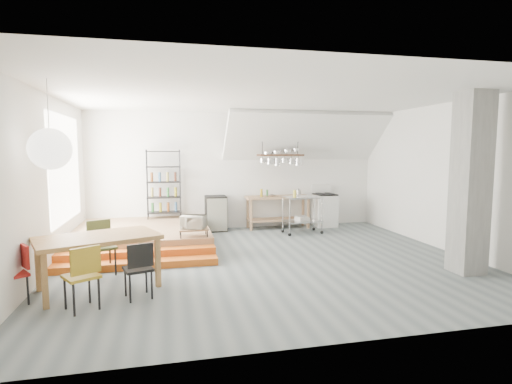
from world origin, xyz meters
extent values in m
plane|color=#545E62|center=(0.00, 0.00, 0.00)|extent=(8.00, 8.00, 0.00)
cube|color=silver|center=(0.00, 3.50, 1.60)|extent=(8.00, 0.04, 3.20)
cube|color=silver|center=(-4.00, 0.00, 1.60)|extent=(0.04, 7.00, 3.20)
cube|color=silver|center=(4.00, 0.00, 1.60)|extent=(0.04, 7.00, 3.20)
cube|color=white|center=(0.00, 0.00, 3.20)|extent=(8.00, 7.00, 0.02)
cube|color=white|center=(1.80, 2.90, 2.55)|extent=(4.40, 1.44, 1.32)
cube|color=white|center=(-3.98, 1.50, 1.80)|extent=(0.02, 2.50, 2.20)
cube|color=#996D4C|center=(-2.50, 2.00, 0.20)|extent=(3.00, 3.00, 0.40)
cube|color=#C05516|center=(-2.50, 0.05, 0.07)|extent=(3.00, 0.35, 0.13)
cube|color=#C05516|center=(-2.50, 0.40, 0.13)|extent=(3.00, 0.35, 0.27)
cube|color=slate|center=(3.30, -1.50, 1.60)|extent=(0.50, 0.50, 3.20)
cube|color=#996D4C|center=(1.10, 3.15, 0.88)|extent=(1.80, 0.60, 0.06)
cube|color=#996D4C|center=(1.10, 3.15, 0.25)|extent=(1.70, 0.55, 0.04)
cube|color=#996D4C|center=(1.92, 3.37, 0.43)|extent=(0.06, 0.06, 0.86)
cube|color=#996D4C|center=(0.28, 3.37, 0.43)|extent=(0.06, 0.06, 0.86)
cube|color=#996D4C|center=(1.92, 2.93, 0.43)|extent=(0.06, 0.06, 0.86)
cube|color=#996D4C|center=(0.28, 2.93, 0.43)|extent=(0.06, 0.06, 0.86)
cube|color=white|center=(2.50, 3.15, 0.45)|extent=(0.60, 0.60, 0.90)
cube|color=black|center=(2.50, 3.15, 0.92)|extent=(0.58, 0.58, 0.03)
cube|color=white|center=(2.50, 3.43, 1.05)|extent=(0.60, 0.05, 0.25)
cylinder|color=black|center=(2.64, 3.29, 0.94)|extent=(0.18, 0.18, 0.02)
cylinder|color=black|center=(2.36, 3.29, 0.94)|extent=(0.18, 0.18, 0.02)
cylinder|color=black|center=(2.64, 3.01, 0.94)|extent=(0.18, 0.18, 0.02)
cylinder|color=black|center=(2.36, 3.01, 0.94)|extent=(0.18, 0.18, 0.02)
cube|color=#392217|center=(1.10, 2.95, 2.05)|extent=(1.20, 0.50, 0.05)
cylinder|color=black|center=(0.60, 2.95, 2.62)|extent=(0.02, 0.02, 1.15)
cylinder|color=black|center=(1.60, 2.95, 2.62)|extent=(0.02, 0.02, 1.15)
cylinder|color=silver|center=(0.60, 2.90, 1.91)|extent=(0.16, 0.16, 0.12)
cylinder|color=silver|center=(0.80, 2.90, 1.89)|extent=(0.20, 0.20, 0.16)
cylinder|color=silver|center=(1.00, 2.90, 1.87)|extent=(0.16, 0.16, 0.20)
cylinder|color=silver|center=(1.20, 2.90, 1.91)|extent=(0.20, 0.20, 0.12)
cylinder|color=silver|center=(1.40, 2.90, 1.89)|extent=(0.16, 0.16, 0.16)
cylinder|color=silver|center=(1.60, 2.90, 1.87)|extent=(0.20, 0.20, 0.20)
cylinder|color=black|center=(-1.58, 3.38, 1.30)|extent=(0.02, 0.02, 1.80)
cylinder|color=black|center=(-2.42, 3.38, 1.30)|extent=(0.02, 0.02, 1.80)
cylinder|color=black|center=(-1.58, 3.02, 1.30)|extent=(0.02, 0.02, 1.80)
cylinder|color=black|center=(-2.42, 3.02, 1.30)|extent=(0.02, 0.02, 1.80)
cube|color=black|center=(-2.00, 3.20, 0.55)|extent=(0.88, 0.38, 0.02)
cube|color=black|center=(-2.00, 3.20, 0.95)|extent=(0.88, 0.38, 0.02)
cube|color=black|center=(-2.00, 3.20, 1.35)|extent=(0.88, 0.38, 0.02)
cube|color=black|center=(-2.00, 3.20, 1.75)|extent=(0.88, 0.38, 0.02)
cube|color=black|center=(-2.00, 3.20, 2.15)|extent=(0.88, 0.38, 0.03)
cylinder|color=#2D7132|center=(-2.00, 3.20, 0.69)|extent=(0.07, 0.07, 0.24)
cylinder|color=olive|center=(-2.00, 3.20, 1.09)|extent=(0.07, 0.07, 0.24)
cylinder|color=brown|center=(-2.00, 3.20, 1.49)|extent=(0.07, 0.07, 0.24)
cube|color=#996D4C|center=(-1.40, 0.75, 0.55)|extent=(0.60, 0.40, 0.03)
cylinder|color=black|center=(-1.13, 0.92, 0.47)|extent=(0.02, 0.02, 0.13)
cylinder|color=black|center=(-1.67, 0.92, 0.47)|extent=(0.02, 0.02, 0.13)
cylinder|color=black|center=(-1.13, 0.58, 0.47)|extent=(0.02, 0.02, 0.13)
cylinder|color=black|center=(-1.67, 0.58, 0.47)|extent=(0.02, 0.02, 0.13)
sphere|color=white|center=(-3.55, -1.21, 2.20)|extent=(0.60, 0.60, 0.60)
cube|color=brown|center=(-3.00, -0.99, 0.82)|extent=(2.03, 1.59, 0.07)
cube|color=brown|center=(-2.40, -0.30, 0.39)|extent=(0.10, 0.10, 0.78)
cube|color=brown|center=(-3.90, -0.89, 0.39)|extent=(0.10, 0.10, 0.78)
cube|color=brown|center=(-2.09, -1.09, 0.39)|extent=(0.10, 0.10, 0.78)
cube|color=brown|center=(-3.59, -1.68, 0.39)|extent=(0.10, 0.10, 0.78)
cube|color=#A7851C|center=(-3.09, -1.81, 0.47)|extent=(0.57, 0.57, 0.04)
cube|color=#A7851C|center=(-3.00, -1.97, 0.73)|extent=(0.36, 0.24, 0.36)
cylinder|color=black|center=(-3.15, -2.04, 0.23)|extent=(0.03, 0.03, 0.46)
cylinder|color=black|center=(-2.86, -1.86, 0.23)|extent=(0.03, 0.03, 0.46)
cylinder|color=black|center=(-3.32, -1.75, 0.23)|extent=(0.03, 0.03, 0.46)
cylinder|color=black|center=(-3.04, -1.58, 0.23)|extent=(0.03, 0.03, 0.46)
cube|color=black|center=(-2.36, -1.52, 0.44)|extent=(0.49, 0.49, 0.04)
cube|color=black|center=(-2.31, -1.69, 0.68)|extent=(0.37, 0.15, 0.34)
cylinder|color=black|center=(-2.47, -1.71, 0.21)|extent=(0.03, 0.03, 0.43)
cylinder|color=black|center=(-2.17, -1.62, 0.21)|extent=(0.03, 0.03, 0.43)
cylinder|color=black|center=(-2.56, -1.42, 0.21)|extent=(0.03, 0.03, 0.43)
cylinder|color=black|center=(-2.26, -1.33, 0.21)|extent=(0.03, 0.03, 0.43)
cube|color=#4C5729|center=(-3.05, -0.23, 0.49)|extent=(0.56, 0.56, 0.04)
cube|color=#4C5729|center=(-3.13, -0.05, 0.76)|extent=(0.40, 0.20, 0.38)
cylinder|color=black|center=(-2.96, 0.00, 0.24)|extent=(0.03, 0.03, 0.48)
cylinder|color=black|center=(-3.28, -0.13, 0.24)|extent=(0.03, 0.03, 0.48)
cylinder|color=black|center=(-2.83, -0.32, 0.24)|extent=(0.03, 0.03, 0.48)
cylinder|color=black|center=(-3.15, -0.45, 0.24)|extent=(0.03, 0.03, 0.48)
cube|color=#A91C18|center=(-4.09, -1.42, 0.44)|extent=(0.53, 0.53, 0.04)
cube|color=#A91C18|center=(-3.94, -1.32, 0.68)|extent=(0.23, 0.33, 0.34)
cylinder|color=black|center=(-3.87, -1.47, 0.21)|extent=(0.03, 0.03, 0.43)
cylinder|color=black|center=(-4.04, -1.20, 0.21)|extent=(0.03, 0.03, 0.43)
cylinder|color=black|center=(-4.13, -1.63, 0.21)|extent=(0.03, 0.03, 0.43)
cube|color=silver|center=(1.53, 2.34, 0.96)|extent=(1.02, 0.63, 0.04)
cube|color=silver|center=(1.53, 2.34, 0.33)|extent=(1.02, 0.63, 0.03)
cylinder|color=silver|center=(1.97, 2.62, 0.49)|extent=(0.03, 0.03, 0.94)
sphere|color=black|center=(1.97, 2.62, 0.04)|extent=(0.09, 0.09, 0.09)
cylinder|color=silver|center=(1.06, 2.54, 0.49)|extent=(0.03, 0.03, 0.94)
sphere|color=black|center=(1.06, 2.54, 0.04)|extent=(0.09, 0.09, 0.09)
cylinder|color=silver|center=(2.01, 2.14, 0.49)|extent=(0.03, 0.03, 0.94)
sphere|color=black|center=(2.01, 2.14, 0.04)|extent=(0.09, 0.09, 0.09)
cylinder|color=silver|center=(1.10, 2.06, 0.49)|extent=(0.03, 0.03, 0.94)
sphere|color=black|center=(1.10, 2.06, 0.04)|extent=(0.09, 0.09, 0.09)
cube|color=black|center=(-0.64, 3.20, 0.47)|extent=(0.56, 0.56, 0.95)
imported|color=beige|center=(-1.40, 0.75, 0.70)|extent=(0.58, 0.48, 0.27)
imported|color=silver|center=(0.92, 3.10, 0.94)|extent=(0.23, 0.23, 0.05)
camera|label=1|loc=(-1.92, -7.50, 2.18)|focal=28.00mm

